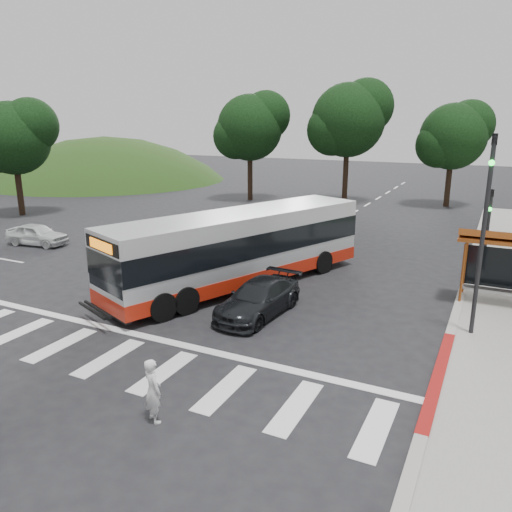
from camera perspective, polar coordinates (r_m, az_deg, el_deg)
The scene contains 15 objects.
ground at distance 19.47m, azimuth -6.48°, elevation -5.50°, with size 140.00×140.00×0.00m, color black.
curb_east at distance 24.23m, azimuth 22.91°, elevation -2.24°, with size 0.30×40.00×0.15m, color #9E9991.
curb_east_red at distance 14.92m, azimuth 20.09°, elevation -12.87°, with size 0.32×6.00×0.15m, color maroon.
hillside_nw at distance 62.08m, azimuth -16.64°, elevation 8.35°, with size 44.00×44.00×10.00m, color #214014.
crosswalk_ladder at distance 15.86m, azimuth -16.43°, elevation -11.08°, with size 18.00×2.60×0.01m, color silver.
traffic_signal_ne_tall at distance 17.00m, azimuth 24.67°, elevation 3.71°, with size 0.18×0.37×6.50m.
traffic_signal_ne_short at distance 24.13m, azimuth 25.00°, elevation 3.36°, with size 0.18×0.37×4.00m.
tree_north_a at distance 42.98m, azimuth 10.61°, elevation 15.15°, with size 6.60×6.15×10.17m.
tree_north_b at distance 43.48m, azimuth 21.70°, elevation 12.68°, with size 5.72×5.33×8.43m.
tree_north_c at distance 44.05m, azimuth -0.57°, elevation 14.58°, with size 6.16×5.74×9.30m.
tree_west_a at distance 40.72m, azimuth -25.90°, elevation 12.13°, with size 5.72×5.33×8.43m.
transit_bus at distance 21.14m, azimuth -1.82°, elevation 0.78°, with size 2.65×12.23×3.16m, color #B3B5B8, non-canonical shape.
pedestrian at distance 12.27m, azimuth -11.72°, elevation -14.82°, with size 0.58×0.38×1.59m, color silver.
dark_sedan at distance 18.15m, azimuth 0.28°, elevation -4.87°, with size 1.74×4.29×1.25m, color black.
west_car_white at distance 30.82m, azimuth -23.75°, elevation 2.28°, with size 1.44×3.58×1.22m, color silver.
Camera 1 is at (9.96, -15.23, 6.90)m, focal length 35.00 mm.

